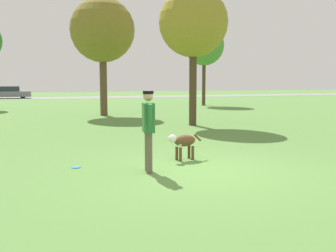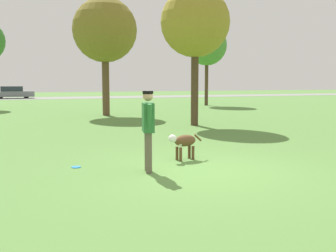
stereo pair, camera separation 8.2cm
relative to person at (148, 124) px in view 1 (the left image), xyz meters
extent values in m
plane|color=#56843D|center=(1.07, -0.27, -1.02)|extent=(120.00, 120.00, 0.00)
cube|color=gray|center=(1.07, 37.21, -1.01)|extent=(120.00, 6.00, 0.01)
cylinder|color=#665B4C|center=(0.02, 0.13, -0.59)|extent=(0.15, 0.15, 0.85)
cylinder|color=#665B4C|center=(-0.02, -0.13, -0.59)|extent=(0.15, 0.15, 0.85)
cube|color=#2D7038|center=(0.00, 0.00, 0.13)|extent=(0.30, 0.50, 0.60)
cylinder|color=#2D7038|center=(0.04, 0.26, 0.13)|extent=(0.12, 0.23, 0.61)
cylinder|color=#2D7038|center=(-0.04, -0.26, 0.13)|extent=(0.12, 0.23, 0.61)
sphere|color=tan|center=(0.00, 0.00, 0.58)|extent=(0.25, 0.25, 0.21)
cylinder|color=black|center=(0.00, 0.00, 0.65)|extent=(0.26, 0.26, 0.06)
ellipsoid|color=brown|center=(1.19, 0.95, -0.55)|extent=(0.64, 0.42, 0.28)
ellipsoid|color=white|center=(1.04, 0.91, -0.60)|extent=(0.20, 0.23, 0.15)
sphere|color=white|center=(0.84, 0.86, -0.47)|extent=(0.24, 0.24, 0.20)
cylinder|color=brown|center=(1.03, 0.83, -0.85)|extent=(0.08, 0.08, 0.33)
cylinder|color=brown|center=(1.00, 0.98, -0.85)|extent=(0.08, 0.08, 0.33)
cylinder|color=brown|center=(1.39, 0.92, -0.85)|extent=(0.08, 0.08, 0.33)
cylinder|color=brown|center=(1.35, 1.07, -0.85)|extent=(0.08, 0.08, 0.33)
cylinder|color=brown|center=(1.56, 1.04, -0.51)|extent=(0.23, 0.10, 0.20)
cylinder|color=#268CE5|center=(-1.40, 0.93, -1.01)|extent=(0.21, 0.21, 0.02)
torus|color=#268CE5|center=(-1.40, 0.93, -1.01)|extent=(0.21, 0.21, 0.02)
cylinder|color=brown|center=(1.49, 13.79, 0.64)|extent=(0.39, 0.39, 3.33)
sphere|color=olive|center=(1.49, 13.79, 3.61)|extent=(3.48, 3.48, 3.48)
cylinder|color=#4C3826|center=(4.25, 7.73, 0.60)|extent=(0.32, 0.32, 3.25)
sphere|color=olive|center=(4.25, 7.73, 3.31)|extent=(2.90, 2.90, 2.90)
cylinder|color=#4C3826|center=(10.33, 20.03, 0.70)|extent=(0.27, 0.27, 3.44)
sphere|color=#4C8938|center=(10.33, 20.03, 3.55)|extent=(3.03, 3.03, 3.03)
cube|color=slate|center=(-4.41, 37.55, -0.53)|extent=(4.30, 1.97, 0.58)
cube|color=#232D38|center=(-4.54, 37.55, 0.02)|extent=(2.26, 1.64, 0.53)
cylinder|color=black|center=(-3.17, 38.38, -0.74)|extent=(0.57, 0.22, 0.57)
cylinder|color=black|center=(-3.11, 36.81, -0.74)|extent=(0.57, 0.22, 0.57)
camera|label=1|loc=(-2.28, -7.77, 0.89)|focal=42.00mm
camera|label=2|loc=(-2.20, -7.80, 0.89)|focal=42.00mm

